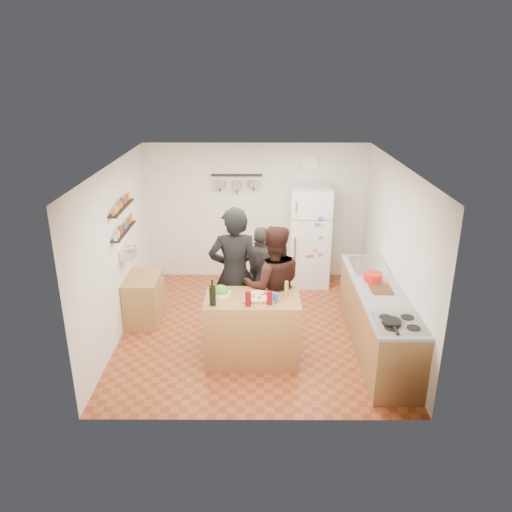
{
  "coord_description": "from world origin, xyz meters",
  "views": [
    {
      "loc": [
        0.03,
        -6.72,
        3.76
      ],
      "look_at": [
        0.0,
        0.1,
        1.15
      ],
      "focal_mm": 35.0,
      "sensor_mm": 36.0,
      "label": 1
    }
  ],
  "objects_px": {
    "prep_island": "(252,328)",
    "side_table": "(144,299)",
    "person_left": "(235,274)",
    "skillet": "(391,322)",
    "wall_clock": "(310,163)",
    "red_bowl": "(373,277)",
    "wine_bottle": "(213,296)",
    "person_back": "(262,275)",
    "salad_bowl": "(221,294)",
    "salt_canister": "(275,297)",
    "person_center": "(273,286)",
    "fridge": "(309,236)",
    "counter_run": "(378,320)",
    "pepper_mill": "(286,290)"
  },
  "relations": [
    {
      "from": "salad_bowl",
      "to": "person_back",
      "type": "distance_m",
      "value": 1.17
    },
    {
      "from": "person_left",
      "to": "skillet",
      "type": "bearing_deg",
      "value": 141.02
    },
    {
      "from": "pepper_mill",
      "to": "person_back",
      "type": "height_order",
      "value": "person_back"
    },
    {
      "from": "person_left",
      "to": "person_center",
      "type": "relative_size",
      "value": 1.13
    },
    {
      "from": "wine_bottle",
      "to": "skillet",
      "type": "xyz_separation_m",
      "value": [
        2.14,
        -0.5,
        -0.1
      ]
    },
    {
      "from": "pepper_mill",
      "to": "person_center",
      "type": "bearing_deg",
      "value": 113.08
    },
    {
      "from": "prep_island",
      "to": "fridge",
      "type": "height_order",
      "value": "fridge"
    },
    {
      "from": "salt_canister",
      "to": "fridge",
      "type": "distance_m",
      "value": 2.76
    },
    {
      "from": "salad_bowl",
      "to": "fridge",
      "type": "relative_size",
      "value": 0.15
    },
    {
      "from": "person_back",
      "to": "side_table",
      "type": "xyz_separation_m",
      "value": [
        -1.83,
        0.01,
        -0.4
      ]
    },
    {
      "from": "wine_bottle",
      "to": "wall_clock",
      "type": "relative_size",
      "value": 0.85
    },
    {
      "from": "red_bowl",
      "to": "prep_island",
      "type": "bearing_deg",
      "value": -162.4
    },
    {
      "from": "salad_bowl",
      "to": "side_table",
      "type": "height_order",
      "value": "salad_bowl"
    },
    {
      "from": "wine_bottle",
      "to": "skillet",
      "type": "height_order",
      "value": "wine_bottle"
    },
    {
      "from": "side_table",
      "to": "prep_island",
      "type": "bearing_deg",
      "value": -32.48
    },
    {
      "from": "wine_bottle",
      "to": "wall_clock",
      "type": "bearing_deg",
      "value": 64.23
    },
    {
      "from": "skillet",
      "to": "person_left",
      "type": "bearing_deg",
      "value": 145.74
    },
    {
      "from": "pepper_mill",
      "to": "side_table",
      "type": "xyz_separation_m",
      "value": [
        -2.15,
        1.03,
        -0.63
      ]
    },
    {
      "from": "side_table",
      "to": "skillet",
      "type": "bearing_deg",
      "value": -28.36
    },
    {
      "from": "salt_canister",
      "to": "person_left",
      "type": "bearing_deg",
      "value": 128.89
    },
    {
      "from": "salad_bowl",
      "to": "person_center",
      "type": "height_order",
      "value": "person_center"
    },
    {
      "from": "red_bowl",
      "to": "fridge",
      "type": "height_order",
      "value": "fridge"
    },
    {
      "from": "wine_bottle",
      "to": "pepper_mill",
      "type": "xyz_separation_m",
      "value": [
        0.95,
        0.27,
        -0.04
      ]
    },
    {
      "from": "counter_run",
      "to": "skillet",
      "type": "bearing_deg",
      "value": -95.89
    },
    {
      "from": "prep_island",
      "to": "wine_bottle",
      "type": "xyz_separation_m",
      "value": [
        -0.5,
        -0.22,
        0.58
      ]
    },
    {
      "from": "person_left",
      "to": "red_bowl",
      "type": "relative_size",
      "value": 7.58
    },
    {
      "from": "salad_bowl",
      "to": "wine_bottle",
      "type": "bearing_deg",
      "value": -106.5
    },
    {
      "from": "wine_bottle",
      "to": "pepper_mill",
      "type": "bearing_deg",
      "value": 15.87
    },
    {
      "from": "pepper_mill",
      "to": "person_back",
      "type": "xyz_separation_m",
      "value": [
        -0.32,
        1.02,
        -0.23
      ]
    },
    {
      "from": "prep_island",
      "to": "salad_bowl",
      "type": "distance_m",
      "value": 0.64
    },
    {
      "from": "prep_island",
      "to": "person_back",
      "type": "height_order",
      "value": "person_back"
    },
    {
      "from": "salad_bowl",
      "to": "skillet",
      "type": "distance_m",
      "value": 2.21
    },
    {
      "from": "side_table",
      "to": "wall_clock",
      "type": "bearing_deg",
      "value": 33.73
    },
    {
      "from": "salt_canister",
      "to": "person_center",
      "type": "distance_m",
      "value": 0.56
    },
    {
      "from": "prep_island",
      "to": "wall_clock",
      "type": "height_order",
      "value": "wall_clock"
    },
    {
      "from": "prep_island",
      "to": "side_table",
      "type": "relative_size",
      "value": 1.56
    },
    {
      "from": "counter_run",
      "to": "red_bowl",
      "type": "xyz_separation_m",
      "value": [
        -0.05,
        0.29,
        0.52
      ]
    },
    {
      "from": "red_bowl",
      "to": "person_left",
      "type": "bearing_deg",
      "value": 178.99
    },
    {
      "from": "person_center",
      "to": "fridge",
      "type": "bearing_deg",
      "value": -113.8
    },
    {
      "from": "salad_bowl",
      "to": "person_center",
      "type": "bearing_deg",
      "value": 28.64
    },
    {
      "from": "person_left",
      "to": "side_table",
      "type": "relative_size",
      "value": 2.48
    },
    {
      "from": "salad_bowl",
      "to": "person_left",
      "type": "relative_size",
      "value": 0.13
    },
    {
      "from": "wine_bottle",
      "to": "person_center",
      "type": "relative_size",
      "value": 0.15
    },
    {
      "from": "salt_canister",
      "to": "wall_clock",
      "type": "relative_size",
      "value": 0.39
    },
    {
      "from": "person_left",
      "to": "wall_clock",
      "type": "height_order",
      "value": "wall_clock"
    },
    {
      "from": "prep_island",
      "to": "fridge",
      "type": "bearing_deg",
      "value": 68.66
    },
    {
      "from": "red_bowl",
      "to": "fridge",
      "type": "xyz_separation_m",
      "value": [
        -0.7,
        2.01,
        -0.07
      ]
    },
    {
      "from": "fridge",
      "to": "pepper_mill",
      "type": "bearing_deg",
      "value": -102.31
    },
    {
      "from": "person_back",
      "to": "red_bowl",
      "type": "xyz_separation_m",
      "value": [
        1.56,
        -0.53,
        0.21
      ]
    },
    {
      "from": "person_left",
      "to": "person_center",
      "type": "bearing_deg",
      "value": 161.2
    }
  ]
}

